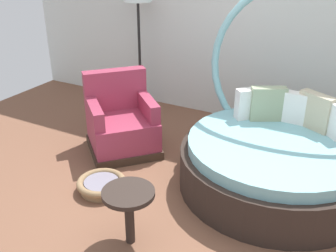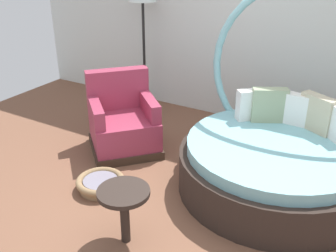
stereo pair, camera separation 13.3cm
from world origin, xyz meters
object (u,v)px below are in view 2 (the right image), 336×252
(pet_basket, at_px, (101,183))
(floor_lamp, at_px, (143,5))
(side_table, at_px, (124,200))
(round_daybed, at_px, (278,153))
(red_armchair, at_px, (123,123))

(pet_basket, distance_m, floor_lamp, 2.74)
(pet_basket, xyz_separation_m, side_table, (0.69, -0.50, 0.35))
(pet_basket, xyz_separation_m, floor_lamp, (-0.87, 2.15, 1.46))
(round_daybed, relative_size, red_armchair, 1.83)
(red_armchair, bearing_deg, pet_basket, -68.96)
(pet_basket, relative_size, floor_lamp, 0.28)
(red_armchair, xyz_separation_m, floor_lamp, (-0.53, 1.29, 1.20))
(red_armchair, relative_size, side_table, 2.17)
(red_armchair, distance_m, pet_basket, 0.96)
(pet_basket, bearing_deg, round_daybed, 33.19)
(side_table, bearing_deg, floor_lamp, 120.34)
(red_armchair, bearing_deg, side_table, -53.21)
(round_daybed, height_order, pet_basket, round_daybed)
(pet_basket, height_order, floor_lamp, floor_lamp)
(round_daybed, xyz_separation_m, red_armchair, (-1.87, -0.14, -0.05))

